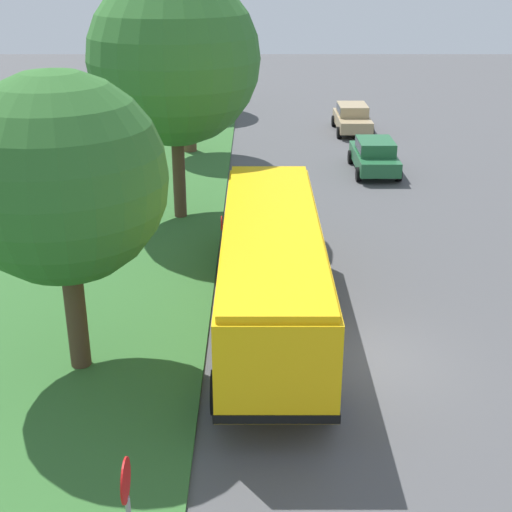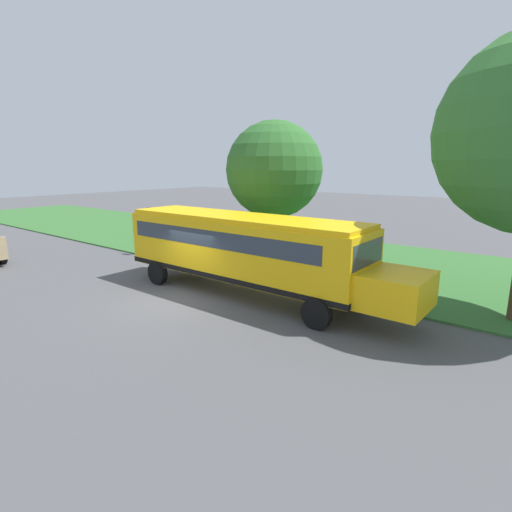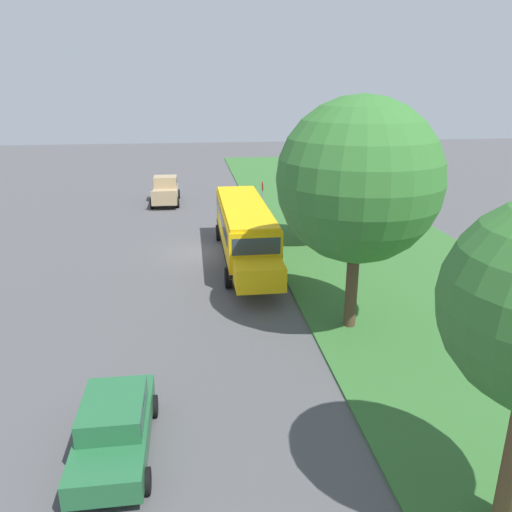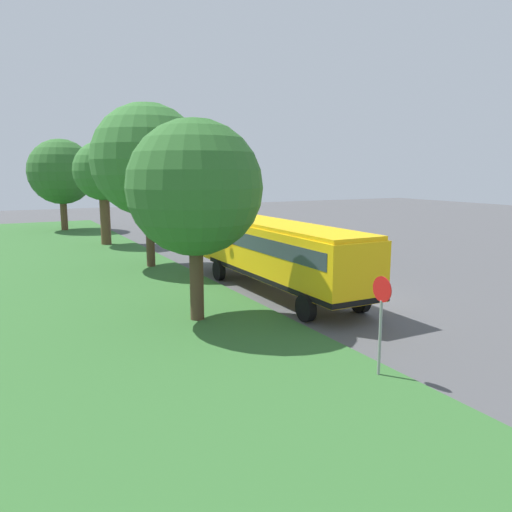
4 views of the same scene
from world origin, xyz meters
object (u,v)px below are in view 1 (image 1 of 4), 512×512
at_px(car_green_nearest, 372,154).
at_px(oak_tree_roadside_mid, 169,61).
at_px(oak_tree_beside_bus, 58,178).
at_px(car_tan_middle, 350,116).
at_px(oak_tree_far_end, 182,45).
at_px(school_bus, 269,262).
at_px(oak_tree_across_road, 175,24).

distance_m(car_green_nearest, oak_tree_roadside_mid, 11.74).
distance_m(car_green_nearest, oak_tree_beside_bus, 20.26).
bearing_deg(oak_tree_roadside_mid, car_tan_middle, 59.76).
xyz_separation_m(oak_tree_roadside_mid, oak_tree_far_end, (-0.50, 10.02, -0.57)).
bearing_deg(oak_tree_far_end, school_bus, -78.24).
bearing_deg(oak_tree_beside_bus, oak_tree_roadside_mid, 83.27).
distance_m(car_tan_middle, oak_tree_far_end, 11.07).
bearing_deg(car_tan_middle, oak_tree_roadside_mid, -120.24).
distance_m(car_tan_middle, oak_tree_roadside_mid, 17.65).
height_order(car_green_nearest, oak_tree_across_road, oak_tree_across_road).
distance_m(oak_tree_beside_bus, oak_tree_across_road, 31.90).
relative_size(school_bus, oak_tree_roadside_mid, 1.37).
relative_size(oak_tree_roadside_mid, oak_tree_far_end, 1.20).
height_order(oak_tree_far_end, oak_tree_across_road, oak_tree_across_road).
xyz_separation_m(school_bus, oak_tree_far_end, (-3.91, 18.78, 3.44)).
bearing_deg(car_green_nearest, oak_tree_far_end, 157.57).
xyz_separation_m(car_tan_middle, oak_tree_roadside_mid, (-8.52, -14.61, 5.06)).
relative_size(car_green_nearest, oak_tree_across_road, 0.53).
height_order(oak_tree_roadside_mid, oak_tree_far_end, oak_tree_roadside_mid).
relative_size(oak_tree_beside_bus, oak_tree_roadside_mid, 0.80).
height_order(school_bus, oak_tree_beside_bus, oak_tree_beside_bus).
xyz_separation_m(oak_tree_beside_bus, oak_tree_far_end, (0.79, 20.98, 0.47)).
bearing_deg(oak_tree_roadside_mid, oak_tree_across_road, 95.25).
bearing_deg(oak_tree_across_road, car_tan_middle, -31.20).
bearing_deg(oak_tree_far_end, oak_tree_beside_bus, -92.17).
bearing_deg(oak_tree_beside_bus, car_tan_middle, 69.01).
bearing_deg(car_green_nearest, oak_tree_across_road, 125.51).
bearing_deg(oak_tree_far_end, car_tan_middle, 26.95).
relative_size(oak_tree_beside_bus, oak_tree_across_road, 0.87).
xyz_separation_m(car_tan_middle, oak_tree_far_end, (-9.02, -4.58, 4.49)).
distance_m(car_green_nearest, oak_tree_across_road, 18.54).
bearing_deg(car_tan_middle, oak_tree_beside_bus, -110.99).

